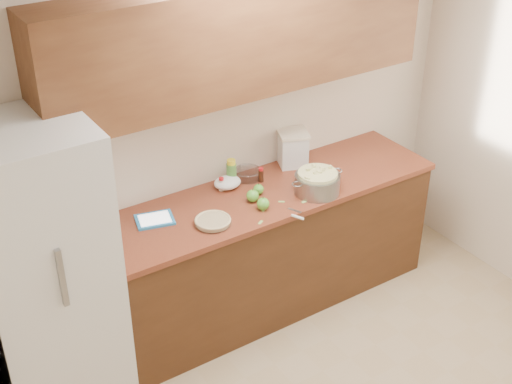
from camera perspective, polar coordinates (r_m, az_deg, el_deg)
room_shell at (r=3.55m, az=13.07°, el=-5.24°), size 3.60×3.60×3.60m
counter_run at (r=4.95m, az=-0.09°, el=-4.86°), size 2.64×0.68×0.92m
upper_cabinets at (r=4.39m, az=-1.24°, el=12.22°), size 2.60×0.34×0.70m
fridge at (r=4.21m, az=-16.59°, el=-6.24°), size 0.70×0.70×1.80m
pie at (r=4.41m, az=-3.47°, el=-2.36°), size 0.23×0.23×0.04m
colander at (r=4.72m, az=4.92°, el=0.75°), size 0.40×0.30×0.15m
flour_canister at (r=5.03m, az=2.94°, el=3.54°), size 0.26×0.26×0.25m
tablet at (r=4.48m, az=-8.11°, el=-2.20°), size 0.27×0.23×0.02m
paring_knife at (r=4.48m, az=3.31°, el=-1.93°), size 0.09×0.17×0.02m
lemon_bottle at (r=4.80m, az=-1.98°, el=1.57°), size 0.07×0.07×0.18m
cinnamon_shaker at (r=4.75m, az=-2.78°, el=0.63°), size 0.04×0.04×0.09m
vanilla_bottle at (r=4.84m, az=0.40°, el=1.37°), size 0.04×0.04×0.10m
mixing_bowl at (r=4.88m, az=-0.68°, el=1.49°), size 0.19×0.19×0.07m
paper_towel at (r=4.78m, az=-2.30°, el=0.76°), size 0.23×0.22×0.08m
apple_left at (r=4.62m, az=-0.27°, el=-0.31°), size 0.08×0.08×0.09m
apple_center at (r=4.70m, az=0.20°, el=0.22°), size 0.07×0.07×0.08m
apple_front at (r=4.53m, az=0.57°, el=-0.95°), size 0.08×0.08×0.09m
peel_a at (r=4.63m, az=2.05°, el=-0.78°), size 0.04×0.04×0.00m
peel_b at (r=4.55m, az=0.65°, el=-1.43°), size 0.04×0.03×0.00m
peel_c at (r=4.64m, az=3.93°, el=-0.77°), size 0.05×0.02×0.00m
peel_d at (r=4.42m, az=0.36°, el=-2.44°), size 0.05×0.04×0.00m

